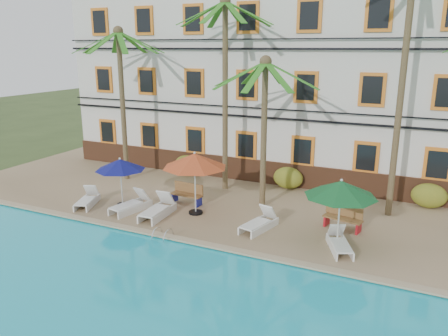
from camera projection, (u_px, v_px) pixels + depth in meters
The scene contains 22 objects.
ground at pixel (213, 241), 16.53m from camera, with size 100.00×100.00×0.00m, color #384C23.
pool_deck at pixel (259, 198), 20.86m from camera, with size 30.00×12.00×0.25m, color tan.
pool_coping at pixel (202, 243), 15.67m from camera, with size 30.00×0.35×0.06m, color tan.
hotel_building at pixel (293, 79), 23.81m from camera, with size 25.40×6.44×10.22m.
palm_a at pixel (121, 83), 22.13m from camera, with size 4.54×4.54×7.84m.
palm_b at pixel (225, 71), 20.27m from camera, with size 4.54×4.54×9.08m.
palm_c at pixel (264, 110), 18.26m from camera, with size 4.54×4.54×6.52m.
palm_d at pixel (405, 53), 16.67m from camera, with size 4.54×4.54×10.57m.
shrub_left at pixel (187, 165), 24.05m from camera, with size 1.50×0.90×1.10m, color #34631C.
shrub_mid at pixel (288, 178), 21.71m from camera, with size 1.50×0.90×1.10m, color #34631C.
shrub_right at pixel (429, 196), 19.10m from camera, with size 1.50×0.90×1.10m, color #34631C.
umbrella_blue at pixel (120, 165), 19.05m from camera, with size 2.19×2.19×2.20m.
umbrella_red at pixel (195, 161), 17.96m from camera, with size 2.71×2.71×2.70m.
umbrella_green at pixel (341, 189), 14.90m from camera, with size 2.52×2.52×2.52m.
lounger_a at pixel (87, 200), 19.45m from camera, with size 1.21×1.85×0.82m.
lounger_b at pixel (131, 204), 18.79m from camera, with size 1.08×2.04×0.91m.
lounger_c at pixel (158, 209), 18.18m from camera, with size 0.83×2.07×0.96m.
lounger_d at pixel (259, 223), 16.87m from camera, with size 1.09×1.95×0.87m.
lounger_e at pixel (339, 243), 15.17m from camera, with size 1.24×1.80×0.80m.
bench_left at pixel (187, 193), 19.65m from camera, with size 1.53×0.58×0.93m.
bench_right at pixel (344, 217), 16.91m from camera, with size 1.57×0.78×0.93m.
pool_ladder at pixel (163, 237), 16.23m from camera, with size 0.54×0.74×0.74m.
Camera 1 is at (6.80, -13.59, 7.09)m, focal length 35.00 mm.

